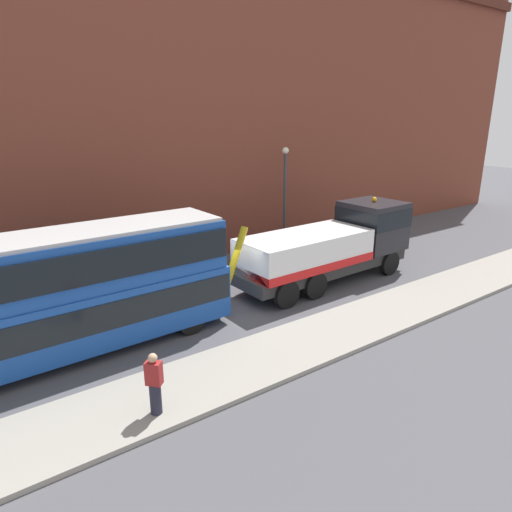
{
  "coord_description": "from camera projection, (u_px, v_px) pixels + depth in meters",
  "views": [
    {
      "loc": [
        -8.83,
        -14.37,
        7.49
      ],
      "look_at": [
        1.28,
        -0.21,
        2.0
      ],
      "focal_mm": 31.61,
      "sensor_mm": 36.0,
      "label": 1
    }
  ],
  "objects": [
    {
      "name": "street_lamp",
      "position": [
        285.0,
        191.0,
        24.52
      ],
      "size": [
        0.36,
        0.36,
        5.83
      ],
      "color": "#38383D",
      "rests_on": "ground_plane"
    },
    {
      "name": "double_decker_bus",
      "position": [
        61.0,
        291.0,
        14.04
      ],
      "size": [
        11.1,
        2.84,
        4.06
      ],
      "rotation": [
        0.0,
        0.0,
        0.03
      ],
      "color": "#19479E",
      "rests_on": "ground_plane"
    },
    {
      "name": "near_kerb",
      "position": [
        294.0,
        347.0,
        15.02
      ],
      "size": [
        60.0,
        2.8,
        0.15
      ],
      "primitive_type": "cube",
      "color": "gray",
      "rests_on": "ground_plane"
    },
    {
      "name": "building_facade",
      "position": [
        147.0,
        101.0,
        21.15
      ],
      "size": [
        60.0,
        1.5,
        16.0
      ],
      "color": "brown",
      "rests_on": "ground_plane"
    },
    {
      "name": "pedestrian_onlooker",
      "position": [
        155.0,
        384.0,
        11.35
      ],
      "size": [
        0.46,
        0.47,
        1.71
      ],
      "rotation": [
        0.0,
        0.0,
        0.73
      ],
      "color": "#232333",
      "rests_on": "near_kerb"
    },
    {
      "name": "ground_plane",
      "position": [
        227.0,
        307.0,
        18.3
      ],
      "size": [
        120.0,
        120.0,
        0.0
      ],
      "primitive_type": "plane",
      "color": "#4C4C51"
    },
    {
      "name": "recovery_tow_truck",
      "position": [
        333.0,
        244.0,
        20.76
      ],
      "size": [
        10.17,
        2.87,
        3.67
      ],
      "rotation": [
        0.0,
        0.0,
        0.03
      ],
      "color": "#2D2D2D",
      "rests_on": "ground_plane"
    }
  ]
}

